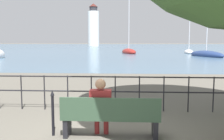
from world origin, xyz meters
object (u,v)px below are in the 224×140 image
object	(u,v)px
seated_person_left	(101,105)
sailboat_0	(189,52)
sailboat_2	(129,52)
harbor_lighthouse	(94,26)
closed_umbrella	(53,110)
park_bench	(110,117)
sailboat_3	(206,55)

from	to	relation	value
seated_person_left	sailboat_0	world-z (taller)	sailboat_0
sailboat_2	harbor_lighthouse	bearing A→B (deg)	85.65
seated_person_left	closed_umbrella	xyz separation A→B (m)	(-1.05, -0.03, -0.13)
park_bench	seated_person_left	world-z (taller)	seated_person_left
seated_person_left	closed_umbrella	size ratio (longest dim) A/B	1.25
sailboat_2	sailboat_3	bearing A→B (deg)	-56.46
seated_person_left	sailboat_2	size ratio (longest dim) A/B	0.12
park_bench	sailboat_3	world-z (taller)	sailboat_3
seated_person_left	sailboat_3	xyz separation A→B (m)	(12.01, 31.71, -0.43)
sailboat_0	sailboat_3	xyz separation A→B (m)	(-0.17, -11.00, 0.03)
seated_person_left	sailboat_0	bearing A→B (deg)	74.08
sailboat_0	seated_person_left	bearing A→B (deg)	-95.84
sailboat_3	harbor_lighthouse	world-z (taller)	harbor_lighthouse
closed_umbrella	sailboat_0	xyz separation A→B (m)	(13.23, 42.73, -0.32)
sailboat_2	harbor_lighthouse	distance (m)	93.17
seated_person_left	harbor_lighthouse	size ratio (longest dim) A/B	0.06
park_bench	sailboat_3	size ratio (longest dim) A/B	0.27
sailboat_3	closed_umbrella	bearing A→B (deg)	-129.48
park_bench	sailboat_0	xyz separation A→B (m)	(11.97, 42.78, -0.20)
park_bench	sailboat_2	distance (m)	41.29
sailboat_2	seated_person_left	bearing A→B (deg)	-107.22
closed_umbrella	sailboat_2	size ratio (longest dim) A/B	0.10
sailboat_2	sailboat_3	xyz separation A→B (m)	(11.15, -9.50, -0.04)
sailboat_0	harbor_lighthouse	xyz separation A→B (m)	(-30.07, 89.18, 10.46)
closed_umbrella	harbor_lighthouse	world-z (taller)	harbor_lighthouse
harbor_lighthouse	sailboat_2	bearing A→B (deg)	-78.32
closed_umbrella	sailboat_2	world-z (taller)	sailboat_2
park_bench	harbor_lighthouse	world-z (taller)	harbor_lighthouse
sailboat_3	harbor_lighthouse	size ratio (longest dim) A/B	0.34
sailboat_0	sailboat_2	size ratio (longest dim) A/B	0.74
seated_person_left	sailboat_0	size ratio (longest dim) A/B	0.16
seated_person_left	sailboat_0	distance (m)	44.41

